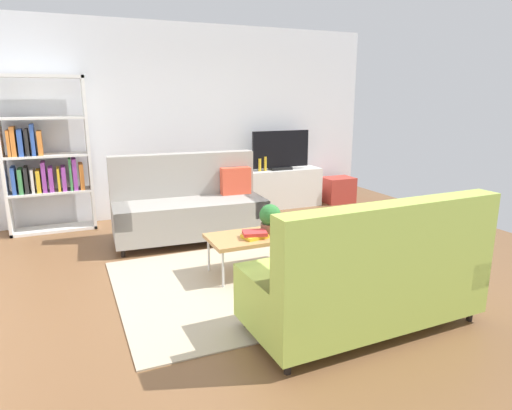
% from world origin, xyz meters
% --- Properties ---
extents(ground_plane, '(7.68, 7.68, 0.00)m').
position_xyz_m(ground_plane, '(0.00, 0.00, 0.00)').
color(ground_plane, brown).
extents(wall_far, '(6.40, 0.12, 2.90)m').
position_xyz_m(wall_far, '(0.00, 2.80, 1.45)').
color(wall_far, silver).
rests_on(wall_far, ground_plane).
extents(area_rug, '(2.90, 2.20, 0.01)m').
position_xyz_m(area_rug, '(0.05, -0.27, 0.01)').
color(area_rug, tan).
rests_on(area_rug, ground_plane).
extents(couch_beige, '(1.94, 0.94, 1.10)m').
position_xyz_m(couch_beige, '(-0.28, 1.35, 0.44)').
color(couch_beige, gray).
rests_on(couch_beige, ground_plane).
extents(couch_green, '(1.92, 0.90, 1.10)m').
position_xyz_m(couch_green, '(0.39, -1.49, 0.44)').
color(couch_green, '#A3BC4C').
rests_on(couch_green, ground_plane).
extents(coffee_table, '(1.10, 0.56, 0.42)m').
position_xyz_m(coffee_table, '(0.10, -0.07, 0.39)').
color(coffee_table, '#B7844C').
rests_on(coffee_table, ground_plane).
extents(tv_console, '(1.40, 0.44, 0.64)m').
position_xyz_m(tv_console, '(1.58, 2.46, 0.32)').
color(tv_console, silver).
rests_on(tv_console, ground_plane).
extents(tv, '(1.00, 0.20, 0.64)m').
position_xyz_m(tv, '(1.58, 2.44, 0.95)').
color(tv, black).
rests_on(tv, tv_console).
extents(bookshelf, '(1.10, 0.36, 2.10)m').
position_xyz_m(bookshelf, '(-1.96, 2.48, 1.00)').
color(bookshelf, white).
rests_on(bookshelf, ground_plane).
extents(storage_trunk, '(0.52, 0.40, 0.44)m').
position_xyz_m(storage_trunk, '(2.68, 2.36, 0.22)').
color(storage_trunk, '#B2382D').
rests_on(storage_trunk, ground_plane).
extents(potted_plant, '(0.23, 0.23, 0.31)m').
position_xyz_m(potted_plant, '(0.21, -0.07, 0.58)').
color(potted_plant, brown).
rests_on(potted_plant, coffee_table).
extents(table_book_0, '(0.27, 0.22, 0.03)m').
position_xyz_m(table_book_0, '(-0.00, -0.15, 0.44)').
color(table_book_0, gold).
rests_on(table_book_0, coffee_table).
extents(table_book_1, '(0.28, 0.23, 0.04)m').
position_xyz_m(table_book_1, '(-0.00, -0.15, 0.47)').
color(table_book_1, red).
rests_on(table_book_1, table_book_0).
extents(vase_0, '(0.13, 0.13, 0.17)m').
position_xyz_m(vase_0, '(1.00, 2.51, 0.72)').
color(vase_0, silver).
rests_on(vase_0, tv_console).
extents(bottle_0, '(0.05, 0.05, 0.21)m').
position_xyz_m(bottle_0, '(1.19, 2.42, 0.74)').
color(bottle_0, gold).
rests_on(bottle_0, tv_console).
extents(bottle_1, '(0.05, 0.05, 0.23)m').
position_xyz_m(bottle_1, '(1.29, 2.42, 0.76)').
color(bottle_1, gold).
rests_on(bottle_1, tv_console).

